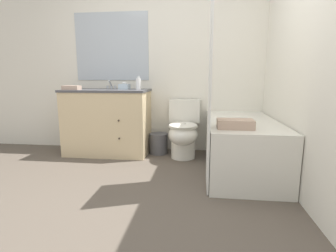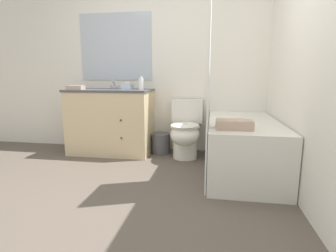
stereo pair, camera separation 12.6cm
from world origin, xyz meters
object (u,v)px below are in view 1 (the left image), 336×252
Objects in this scene: wastebasket at (159,143)px; tissue_box at (124,86)px; hand_towel_folded at (72,88)px; bath_towel_folded at (235,124)px; sink_faucet at (111,86)px; toilet at (183,131)px; vanity_cabinet at (108,121)px; soap_dispenser at (138,84)px; bathtub at (241,145)px.

tissue_box reaches higher than wastebasket.
hand_towel_folded is 0.65× the size of bath_towel_folded.
sink_faucet reaches higher than toilet.
vanity_cabinet is 0.64m from hand_towel_folded.
bath_towel_folded is at bearing -40.32° from soap_dispenser.
hand_towel_folded is (-1.47, -0.09, 0.56)m from toilet.
tissue_box is 0.45× the size of bath_towel_folded.
vanity_cabinet is 0.53m from tissue_box.
bathtub is at bearing -8.56° from hand_towel_folded.
tissue_box is at bearing 160.15° from bathtub.
sink_faucet reaches higher than tissue_box.
toilet reaches higher than bathtub.
tissue_box reaches higher than bathtub.
soap_dispenser is (0.44, -0.19, 0.04)m from sink_faucet.
bathtub is at bearing -31.15° from toilet.
wastebasket is 1.89× the size of tissue_box.
toilet reaches higher than wastebasket.
vanity_cabinet is 0.74× the size of bathtub.
bathtub is (0.68, -0.41, -0.06)m from toilet.
sink_faucet is 1.96m from bathtub.
vanity_cabinet is at bearing 164.64° from bathtub.
wastebasket is 0.91m from tissue_box.
toilet is 0.80m from bathtub.
soap_dispenser is (0.44, 0.00, 0.51)m from vanity_cabinet.
vanity_cabinet is 1.06m from toilet.
wastebasket is at bearing 160.75° from toilet.
soap_dispenser is 0.87m from hand_towel_folded.
bathtub is at bearing -19.85° from tissue_box.
toilet is 3.47× the size of hand_towel_folded.
hand_towel_folded is at bearing -140.33° from sink_faucet.
bathtub is at bearing -21.13° from sink_faucet.
bath_towel_folded is (2.01, -0.82, -0.29)m from hand_towel_folded.
sink_faucet reaches higher than vanity_cabinet.
toilet is 0.49× the size of bathtub.
sink_faucet is 1.06m from wastebasket.
bath_towel_folded is (-0.14, -0.50, 0.33)m from bathtub.
sink_faucet is 0.09× the size of bathtub.
toilet is 2.66× the size of wastebasket.
tissue_box is 0.85× the size of soap_dispenser.
hand_towel_folded is (-1.11, -0.21, 0.77)m from wastebasket.
sink_faucet is at bearing 158.87° from bathtub.
bathtub is 1.17m from wastebasket.
bath_towel_folded is (1.59, -0.97, 0.17)m from vanity_cabinet.
vanity_cabinet is 7.55× the size of tissue_box.
bathtub is at bearing -15.36° from vanity_cabinet.
tissue_box reaches higher than hand_towel_folded.
soap_dispenser is 0.82× the size of hand_towel_folded.
soap_dispenser is at bearing 159.70° from bathtub.
soap_dispenser is (0.21, -0.06, 0.04)m from tissue_box.
bathtub reaches higher than wastebasket.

